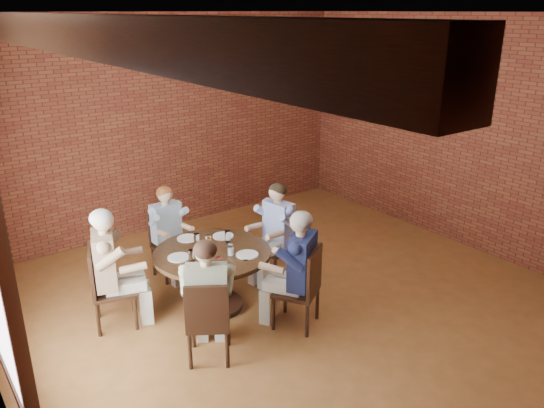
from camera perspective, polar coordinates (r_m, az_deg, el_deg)
floor at (r=6.51m, az=3.67°, el=-11.58°), size 7.00×7.00×0.00m
ceiling at (r=5.54m, az=4.49°, el=19.87°), size 7.00×7.00×0.00m
wall_back at (r=8.68m, az=-11.19°, el=8.34°), size 7.00×0.00×7.00m
wall_right at (r=8.23m, az=21.73°, el=6.65°), size 0.00×7.00×7.00m
ceiling_beam at (r=4.37m, az=-21.98°, el=16.78°), size 0.22×6.90×0.26m
dining_table at (r=6.40m, az=-6.38°, el=-6.86°), size 1.39×1.39×0.75m
chair_a at (r=7.09m, az=0.84°, el=-4.08°), size 0.49×0.49×0.94m
diner_a at (r=6.97m, az=0.35°, el=-3.10°), size 0.72×0.62×1.34m
chair_b at (r=7.30m, az=-11.26°, el=-3.92°), size 0.42×0.42×0.90m
diner_b at (r=7.18m, az=-11.04°, el=-3.08°), size 0.52×0.63×1.27m
chair_c at (r=6.30m, az=-17.58°, el=-8.23°), size 0.59×0.59×0.98m
diner_c at (r=6.22m, az=-16.86°, el=-6.67°), size 0.85×0.77×1.41m
chair_d at (r=5.47m, az=-6.90°, el=-12.18°), size 0.60×0.60×0.94m
diner_d at (r=5.46m, az=-6.92°, el=-10.26°), size 0.81×0.84×1.35m
chair_e at (r=6.01m, az=3.47°, el=-8.71°), size 0.63×0.63×0.97m
diner_e at (r=5.95m, az=2.64°, el=-7.09°), size 0.85×0.89×1.40m
plate_a at (r=6.68m, az=-5.28°, el=-3.45°), size 0.26×0.26×0.01m
plate_b at (r=6.67m, az=-9.07°, el=-3.66°), size 0.26×0.26×0.01m
plate_c at (r=6.19m, az=-9.97°, el=-5.68°), size 0.26×0.26×0.01m
plate_d at (r=6.17m, az=-2.69°, el=-5.46°), size 0.26×0.26×0.01m
glass_a at (r=6.51m, az=-4.81°, el=-3.49°), size 0.07×0.07×0.14m
glass_b at (r=6.41m, az=-6.89°, el=-3.95°), size 0.07×0.07×0.14m
glass_c at (r=6.47m, az=-8.11°, el=-3.76°), size 0.07×0.07×0.14m
glass_d at (r=6.25m, az=-7.61°, el=-4.63°), size 0.07×0.07×0.14m
glass_e at (r=6.06m, az=-8.67°, el=-5.52°), size 0.07×0.07×0.14m
glass_f at (r=5.85m, az=-5.72°, el=-6.34°), size 0.07×0.07×0.14m
glass_g at (r=6.16m, az=-4.47°, el=-4.91°), size 0.07×0.07×0.14m
smartphone at (r=6.10m, az=-3.04°, el=-5.80°), size 0.08×0.15×0.01m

